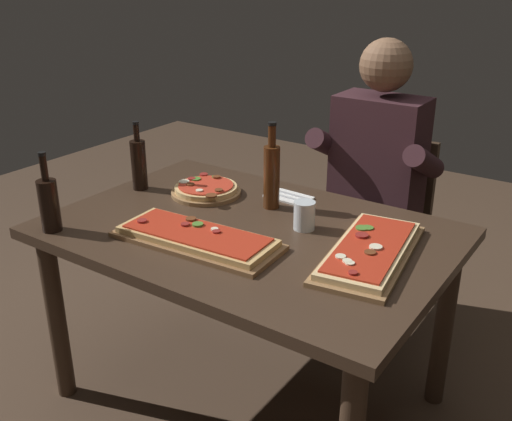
{
  "coord_description": "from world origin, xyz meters",
  "views": [
    {
      "loc": [
        1.11,
        -1.57,
        1.62
      ],
      "look_at": [
        0.0,
        0.05,
        0.79
      ],
      "focal_mm": 41.77,
      "sensor_mm": 36.0,
      "label": 1
    }
  ],
  "objects_px": {
    "wine_bottle_dark": "(272,174)",
    "vinegar_bottle_green": "(139,163)",
    "pizza_rectangular_left": "(370,251)",
    "pizza_rectangular_front": "(197,238)",
    "pizza_round_far": "(206,190)",
    "diner_chair": "(379,222)",
    "seated_diner": "(373,178)",
    "tumbler_near_camera": "(304,215)",
    "dining_table": "(248,252)",
    "oil_bottle_amber": "(49,203)"
  },
  "relations": [
    {
      "from": "oil_bottle_amber",
      "to": "vinegar_bottle_green",
      "type": "relative_size",
      "value": 1.0
    },
    {
      "from": "pizza_round_far",
      "to": "wine_bottle_dark",
      "type": "xyz_separation_m",
      "value": [
        0.29,
        0.03,
        0.11
      ]
    },
    {
      "from": "wine_bottle_dark",
      "to": "seated_diner",
      "type": "xyz_separation_m",
      "value": [
        0.19,
        0.53,
        -0.13
      ]
    },
    {
      "from": "wine_bottle_dark",
      "to": "diner_chair",
      "type": "distance_m",
      "value": 0.78
    },
    {
      "from": "pizza_rectangular_front",
      "to": "tumbler_near_camera",
      "type": "distance_m",
      "value": 0.39
    },
    {
      "from": "tumbler_near_camera",
      "to": "pizza_round_far",
      "type": "bearing_deg",
      "value": 172.29
    },
    {
      "from": "wine_bottle_dark",
      "to": "vinegar_bottle_green",
      "type": "distance_m",
      "value": 0.58
    },
    {
      "from": "tumbler_near_camera",
      "to": "seated_diner",
      "type": "distance_m",
      "value": 0.63
    },
    {
      "from": "pizza_round_far",
      "to": "vinegar_bottle_green",
      "type": "xyz_separation_m",
      "value": [
        -0.26,
        -0.1,
        0.09
      ]
    },
    {
      "from": "seated_diner",
      "to": "pizza_rectangular_left",
      "type": "bearing_deg",
      "value": -66.61
    },
    {
      "from": "diner_chair",
      "to": "oil_bottle_amber",
      "type": "bearing_deg",
      "value": -119.22
    },
    {
      "from": "pizza_rectangular_front",
      "to": "pizza_round_far",
      "type": "distance_m",
      "value": 0.45
    },
    {
      "from": "pizza_rectangular_front",
      "to": "pizza_round_far",
      "type": "relative_size",
      "value": 2.1
    },
    {
      "from": "tumbler_near_camera",
      "to": "seated_diner",
      "type": "relative_size",
      "value": 0.08
    },
    {
      "from": "dining_table",
      "to": "pizza_round_far",
      "type": "relative_size",
      "value": 4.96
    },
    {
      "from": "diner_chair",
      "to": "dining_table",
      "type": "bearing_deg",
      "value": -99.79
    },
    {
      "from": "wine_bottle_dark",
      "to": "diner_chair",
      "type": "xyz_separation_m",
      "value": [
        0.19,
        0.65,
        -0.39
      ]
    },
    {
      "from": "oil_bottle_amber",
      "to": "vinegar_bottle_green",
      "type": "bearing_deg",
      "value": 94.71
    },
    {
      "from": "dining_table",
      "to": "pizza_rectangular_front",
      "type": "xyz_separation_m",
      "value": [
        -0.07,
        -0.2,
        0.11
      ]
    },
    {
      "from": "oil_bottle_amber",
      "to": "tumbler_near_camera",
      "type": "relative_size",
      "value": 2.8
    },
    {
      "from": "pizza_rectangular_left",
      "to": "wine_bottle_dark",
      "type": "distance_m",
      "value": 0.53
    },
    {
      "from": "wine_bottle_dark",
      "to": "pizza_rectangular_front",
      "type": "bearing_deg",
      "value": -94.75
    },
    {
      "from": "dining_table",
      "to": "pizza_round_far",
      "type": "height_order",
      "value": "pizza_round_far"
    },
    {
      "from": "pizza_rectangular_left",
      "to": "pizza_round_far",
      "type": "height_order",
      "value": "same"
    },
    {
      "from": "pizza_round_far",
      "to": "wine_bottle_dark",
      "type": "relative_size",
      "value": 0.84
    },
    {
      "from": "pizza_rectangular_front",
      "to": "pizza_rectangular_left",
      "type": "xyz_separation_m",
      "value": [
        0.52,
        0.24,
        0.0
      ]
    },
    {
      "from": "pizza_rectangular_left",
      "to": "wine_bottle_dark",
      "type": "height_order",
      "value": "wine_bottle_dark"
    },
    {
      "from": "dining_table",
      "to": "diner_chair",
      "type": "relative_size",
      "value": 1.61
    },
    {
      "from": "pizza_rectangular_left",
      "to": "oil_bottle_amber",
      "type": "height_order",
      "value": "oil_bottle_amber"
    },
    {
      "from": "oil_bottle_amber",
      "to": "vinegar_bottle_green",
      "type": "xyz_separation_m",
      "value": [
        -0.04,
        0.47,
        0.01
      ]
    },
    {
      "from": "pizza_rectangular_front",
      "to": "diner_chair",
      "type": "distance_m",
      "value": 1.11
    },
    {
      "from": "pizza_rectangular_left",
      "to": "tumbler_near_camera",
      "type": "bearing_deg",
      "value": 166.42
    },
    {
      "from": "seated_diner",
      "to": "pizza_rectangular_front",
      "type": "bearing_deg",
      "value": -103.21
    },
    {
      "from": "dining_table",
      "to": "pizza_rectangular_front",
      "type": "distance_m",
      "value": 0.24
    },
    {
      "from": "seated_diner",
      "to": "tumbler_near_camera",
      "type": "bearing_deg",
      "value": -88.24
    },
    {
      "from": "pizza_rectangular_left",
      "to": "seated_diner",
      "type": "distance_m",
      "value": 0.76
    },
    {
      "from": "diner_chair",
      "to": "pizza_rectangular_left",
      "type": "bearing_deg",
      "value": -69.75
    },
    {
      "from": "pizza_rectangular_left",
      "to": "vinegar_bottle_green",
      "type": "relative_size",
      "value": 2.02
    },
    {
      "from": "pizza_round_far",
      "to": "seated_diner",
      "type": "xyz_separation_m",
      "value": [
        0.48,
        0.56,
        -0.02
      ]
    },
    {
      "from": "pizza_rectangular_front",
      "to": "pizza_rectangular_left",
      "type": "relative_size",
      "value": 1.03
    },
    {
      "from": "pizza_rectangular_left",
      "to": "tumbler_near_camera",
      "type": "xyz_separation_m",
      "value": [
        -0.28,
        0.07,
        0.03
      ]
    },
    {
      "from": "pizza_rectangular_left",
      "to": "wine_bottle_dark",
      "type": "relative_size",
      "value": 1.72
    },
    {
      "from": "pizza_round_far",
      "to": "vinegar_bottle_green",
      "type": "bearing_deg",
      "value": -158.69
    },
    {
      "from": "pizza_round_far",
      "to": "diner_chair",
      "type": "relative_size",
      "value": 0.32
    },
    {
      "from": "pizza_rectangular_front",
      "to": "oil_bottle_amber",
      "type": "xyz_separation_m",
      "value": [
        -0.49,
        -0.21,
        0.08
      ]
    },
    {
      "from": "vinegar_bottle_green",
      "to": "seated_diner",
      "type": "bearing_deg",
      "value": 41.8
    },
    {
      "from": "oil_bottle_amber",
      "to": "tumbler_near_camera",
      "type": "xyz_separation_m",
      "value": [
        0.72,
        0.51,
        -0.05
      ]
    },
    {
      "from": "wine_bottle_dark",
      "to": "diner_chair",
      "type": "height_order",
      "value": "wine_bottle_dark"
    },
    {
      "from": "dining_table",
      "to": "oil_bottle_amber",
      "type": "xyz_separation_m",
      "value": [
        -0.56,
        -0.4,
        0.2
      ]
    },
    {
      "from": "pizza_rectangular_left",
      "to": "wine_bottle_dark",
      "type": "xyz_separation_m",
      "value": [
        -0.49,
        0.17,
        0.11
      ]
    }
  ]
}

